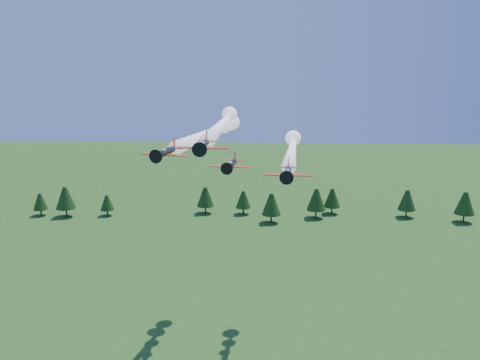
{
  "coord_description": "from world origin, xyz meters",
  "views": [
    {
      "loc": [
        6.96,
        -88.96,
        60.52
      ],
      "look_at": [
        2.89,
        0.0,
        40.19
      ],
      "focal_mm": 40.0,
      "sensor_mm": 36.0,
      "label": 1
    }
  ],
  "objects_px": {
    "plane_left": "(214,131)",
    "plane_slot": "(231,164)",
    "plane_right": "(292,147)",
    "plane_lead": "(223,123)"
  },
  "relations": [
    {
      "from": "plane_lead",
      "to": "plane_right",
      "type": "height_order",
      "value": "plane_lead"
    },
    {
      "from": "plane_left",
      "to": "plane_slot",
      "type": "bearing_deg",
      "value": -62.91
    },
    {
      "from": "plane_lead",
      "to": "plane_right",
      "type": "distance_m",
      "value": 15.52
    },
    {
      "from": "plane_right",
      "to": "plane_slot",
      "type": "distance_m",
      "value": 18.94
    },
    {
      "from": "plane_lead",
      "to": "plane_left",
      "type": "relative_size",
      "value": 1.1
    },
    {
      "from": "plane_left",
      "to": "plane_right",
      "type": "bearing_deg",
      "value": -0.65
    },
    {
      "from": "plane_lead",
      "to": "plane_left",
      "type": "bearing_deg",
      "value": 117.88
    },
    {
      "from": "plane_left",
      "to": "plane_slot",
      "type": "xyz_separation_m",
      "value": [
        4.96,
        -18.35,
        -3.66
      ]
    },
    {
      "from": "plane_left",
      "to": "plane_right",
      "type": "distance_m",
      "value": 17.71
    },
    {
      "from": "plane_lead",
      "to": "plane_left",
      "type": "xyz_separation_m",
      "value": [
        -2.53,
        5.11,
        -2.55
      ]
    }
  ]
}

